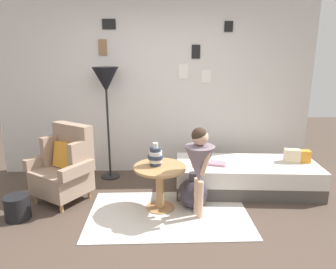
# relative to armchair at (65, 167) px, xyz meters

# --- Properties ---
(ground_plane) EXTENTS (12.00, 12.00, 0.00)m
(ground_plane) POSITION_rel_armchair_xyz_m (1.17, -0.94, -0.44)
(ground_plane) COLOR #4C3D33
(gallery_wall) EXTENTS (4.80, 0.12, 2.60)m
(gallery_wall) POSITION_rel_armchair_xyz_m (1.17, 1.01, 0.86)
(gallery_wall) COLOR silver
(gallery_wall) RESTS_ON ground
(rug) EXTENTS (1.87, 1.16, 0.01)m
(rug) POSITION_rel_armchair_xyz_m (1.31, -0.47, -0.43)
(rug) COLOR silver
(rug) RESTS_ON ground
(armchair) EXTENTS (0.90, 0.85, 0.97)m
(armchair) POSITION_rel_armchair_xyz_m (0.00, 0.00, 0.00)
(armchair) COLOR tan
(armchair) RESTS_ON ground
(daybed) EXTENTS (1.95, 0.94, 0.40)m
(daybed) POSITION_rel_armchair_xyz_m (2.40, 0.17, -0.24)
(daybed) COLOR #4C4742
(daybed) RESTS_ON ground
(pillow_head) EXTENTS (0.19, 0.13, 0.16)m
(pillow_head) POSITION_rel_armchair_xyz_m (3.17, 0.17, 0.04)
(pillow_head) COLOR orange
(pillow_head) RESTS_ON daybed
(pillow_mid) EXTENTS (0.22, 0.16, 0.18)m
(pillow_mid) POSITION_rel_armchair_xyz_m (3.02, 0.18, 0.05)
(pillow_mid) COLOR beige
(pillow_mid) RESTS_ON daybed
(side_table) EXTENTS (0.62, 0.62, 0.55)m
(side_table) POSITION_rel_armchair_xyz_m (1.21, -0.32, -0.04)
(side_table) COLOR tan
(side_table) RESTS_ON ground
(vase_striped) EXTENTS (0.18, 0.18, 0.28)m
(vase_striped) POSITION_rel_armchair_xyz_m (1.16, -0.28, 0.23)
(vase_striped) COLOR #2D384C
(vase_striped) RESTS_ON side_table
(floor_lamp) EXTENTS (0.37, 0.37, 1.65)m
(floor_lamp) POSITION_rel_armchair_xyz_m (0.46, 0.70, 0.98)
(floor_lamp) COLOR black
(floor_lamp) RESTS_ON ground
(person_child) EXTENTS (0.34, 0.34, 1.06)m
(person_child) POSITION_rel_armchair_xyz_m (1.65, -0.51, 0.24)
(person_child) COLOR #D8AD8E
(person_child) RESTS_ON ground
(book_on_daybed) EXTENTS (0.26, 0.22, 0.03)m
(book_on_daybed) POSITION_rel_armchair_xyz_m (1.98, 0.11, -0.02)
(book_on_daybed) COLOR #C18096
(book_on_daybed) RESTS_ON daybed
(demijohn_near) EXTENTS (0.37, 0.37, 0.45)m
(demijohn_near) POSITION_rel_armchair_xyz_m (1.61, -0.30, -0.25)
(demijohn_near) COLOR #332D38
(demijohn_near) RESTS_ON ground
(magazine_basket) EXTENTS (0.28, 0.28, 0.28)m
(magazine_basket) POSITION_rel_armchair_xyz_m (-0.42, -0.50, -0.30)
(magazine_basket) COLOR black
(magazine_basket) RESTS_ON ground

